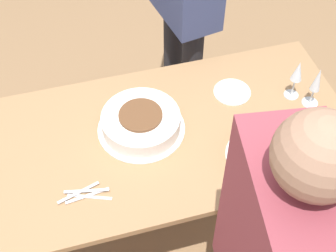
% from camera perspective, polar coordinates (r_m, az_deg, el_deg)
% --- Properties ---
extents(ground_plane, '(12.00, 12.00, 0.00)m').
position_cam_1_polar(ground_plane, '(2.59, 0.00, -11.73)').
color(ground_plane, '#8E6B47').
extents(dining_table, '(1.57, 0.79, 0.77)m').
position_cam_1_polar(dining_table, '(2.04, 0.00, -3.12)').
color(dining_table, '#9E754C').
rests_on(dining_table, ground_plane).
extents(cake_center_white, '(0.37, 0.37, 0.09)m').
position_cam_1_polar(cake_center_white, '(1.93, -3.31, 0.46)').
color(cake_center_white, white).
rests_on(cake_center_white, dining_table).
extents(cake_front_chocolate, '(0.29, 0.29, 0.10)m').
position_cam_1_polar(cake_front_chocolate, '(1.88, 11.56, -2.84)').
color(cake_front_chocolate, white).
rests_on(cake_front_chocolate, dining_table).
extents(wine_glass_near, '(0.07, 0.07, 0.20)m').
position_cam_1_polar(wine_glass_near, '(2.06, 17.72, 4.99)').
color(wine_glass_near, silver).
rests_on(wine_glass_near, dining_table).
extents(wine_glass_far, '(0.06, 0.06, 0.20)m').
position_cam_1_polar(wine_glass_far, '(2.07, 15.49, 6.21)').
color(wine_glass_far, silver).
rests_on(wine_glass_far, dining_table).
extents(wine_glass_extra, '(0.07, 0.07, 0.18)m').
position_cam_1_polar(wine_glass_extra, '(1.91, 18.26, 0.16)').
color(wine_glass_extra, silver).
rests_on(wine_glass_extra, dining_table).
extents(dessert_plate_right, '(0.17, 0.17, 0.01)m').
position_cam_1_polar(dessert_plate_right, '(2.12, 7.82, 4.12)').
color(dessert_plate_right, white).
rests_on(dessert_plate_right, dining_table).
extents(fork_pile, '(0.20, 0.09, 0.01)m').
position_cam_1_polar(fork_pile, '(1.80, -10.02, -8.16)').
color(fork_pile, silver).
rests_on(fork_pile, dining_table).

